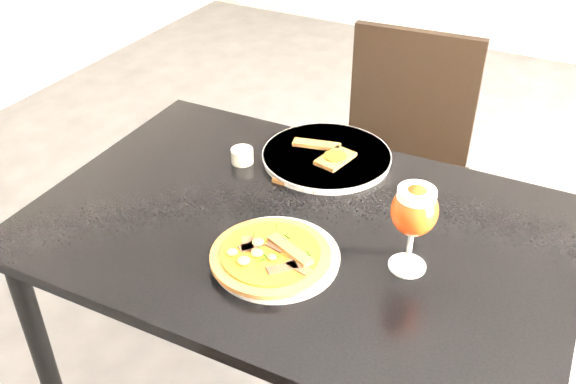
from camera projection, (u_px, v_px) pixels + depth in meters
The scene contains 9 objects.
dining_table at pixel (298, 254), 1.49m from camera, with size 1.22×0.83×0.75m.
chair_far at pixel (396, 167), 2.08m from camera, with size 0.46×0.46×0.93m.
plate_main at pixel (276, 257), 1.33m from camera, with size 0.27×0.27×0.01m, color white.
pizza at pixel (271, 255), 1.32m from camera, with size 0.25×0.25×0.03m.
plate_second at pixel (327, 157), 1.66m from camera, with size 0.33×0.33×0.02m, color white.
crust_scraps at pixel (329, 153), 1.65m from camera, with size 0.18×0.13×0.01m.
loose_crust at pixel (295, 184), 1.57m from camera, with size 0.12×0.03×0.01m, color brown.
sauce_cup at pixel (242, 155), 1.65m from camera, with size 0.06×0.06×0.04m.
beer_glass at pixel (414, 211), 1.24m from camera, with size 0.09×0.09×0.20m.
Camera 1 is at (0.38, -1.21, 1.62)m, focal length 40.00 mm.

